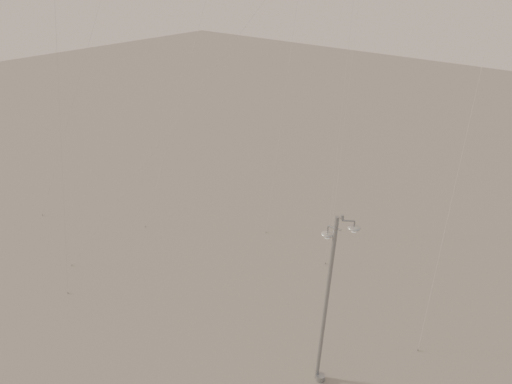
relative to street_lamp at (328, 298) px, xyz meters
The scene contains 4 objects.
ground 9.45m from the street_lamp, 167.64° to the right, with size 160.00×160.00×0.00m, color gray.
street_lamp is the anchor object (origin of this frame).
kite_3 20.93m from the street_lamp, behind, with size 3.44×5.08×22.18m.
kite_6 23.81m from the street_lamp, 169.61° to the left, with size 5.71×5.87×19.05m.
Camera 1 is at (16.74, -13.74, 18.55)m, focal length 35.00 mm.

